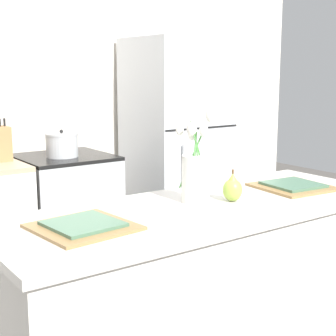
{
  "coord_description": "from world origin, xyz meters",
  "views": [
    {
      "loc": [
        -1.34,
        -1.61,
        1.47
      ],
      "look_at": [
        0.0,
        0.25,
        1.04
      ],
      "focal_mm": 55.0,
      "sensor_mm": 36.0,
      "label": 1
    }
  ],
  "objects_px": {
    "stove_range": "(67,220)",
    "knife_block": "(1,143)",
    "plate_setting_right": "(293,186)",
    "plate_setting_left": "(83,226)",
    "flower_vase": "(195,172)",
    "cooking_pot": "(62,145)",
    "refrigerator": "(176,150)",
    "pear_figurine": "(232,189)"
  },
  "relations": [
    {
      "from": "stove_range",
      "to": "refrigerator",
      "type": "relative_size",
      "value": 0.53
    },
    {
      "from": "stove_range",
      "to": "knife_block",
      "type": "relative_size",
      "value": 3.38
    },
    {
      "from": "stove_range",
      "to": "pear_figurine",
      "type": "bearing_deg",
      "value": -88.33
    },
    {
      "from": "stove_range",
      "to": "flower_vase",
      "type": "distance_m",
      "value": 1.65
    },
    {
      "from": "knife_block",
      "to": "cooking_pot",
      "type": "bearing_deg",
      "value": -12.32
    },
    {
      "from": "plate_setting_right",
      "to": "knife_block",
      "type": "xyz_separation_m",
      "value": [
        -0.87,
        1.64,
        0.09
      ]
    },
    {
      "from": "refrigerator",
      "to": "plate_setting_right",
      "type": "height_order",
      "value": "refrigerator"
    },
    {
      "from": "plate_setting_right",
      "to": "knife_block",
      "type": "distance_m",
      "value": 1.86
    },
    {
      "from": "pear_figurine",
      "to": "plate_setting_left",
      "type": "distance_m",
      "value": 0.71
    },
    {
      "from": "flower_vase",
      "to": "plate_setting_right",
      "type": "relative_size",
      "value": 1.12
    },
    {
      "from": "stove_range",
      "to": "knife_block",
      "type": "height_order",
      "value": "knife_block"
    },
    {
      "from": "plate_setting_left",
      "to": "plate_setting_right",
      "type": "height_order",
      "value": "same"
    },
    {
      "from": "cooking_pot",
      "to": "plate_setting_right",
      "type": "bearing_deg",
      "value": -72.58
    },
    {
      "from": "flower_vase",
      "to": "cooking_pot",
      "type": "bearing_deg",
      "value": 87.7
    },
    {
      "from": "plate_setting_left",
      "to": "cooking_pot",
      "type": "height_order",
      "value": "cooking_pot"
    },
    {
      "from": "pear_figurine",
      "to": "plate_setting_right",
      "type": "bearing_deg",
      "value": 2.15
    },
    {
      "from": "pear_figurine",
      "to": "plate_setting_left",
      "type": "relative_size",
      "value": 0.39
    },
    {
      "from": "cooking_pot",
      "to": "plate_setting_left",
      "type": "bearing_deg",
      "value": -111.76
    },
    {
      "from": "stove_range",
      "to": "cooking_pot",
      "type": "xyz_separation_m",
      "value": [
        -0.03,
        -0.04,
        0.54
      ]
    },
    {
      "from": "flower_vase",
      "to": "cooking_pot",
      "type": "distance_m",
      "value": 1.5
    },
    {
      "from": "pear_figurine",
      "to": "knife_block",
      "type": "xyz_separation_m",
      "value": [
        -0.46,
        1.66,
        0.05
      ]
    },
    {
      "from": "refrigerator",
      "to": "pear_figurine",
      "type": "xyz_separation_m",
      "value": [
        -0.9,
        -1.62,
        0.12
      ]
    },
    {
      "from": "refrigerator",
      "to": "pear_figurine",
      "type": "bearing_deg",
      "value": -119.1
    },
    {
      "from": "plate_setting_left",
      "to": "stove_range",
      "type": "bearing_deg",
      "value": 67.74
    },
    {
      "from": "plate_setting_left",
      "to": "cooking_pot",
      "type": "bearing_deg",
      "value": 68.24
    },
    {
      "from": "refrigerator",
      "to": "plate_setting_right",
      "type": "relative_size",
      "value": 4.84
    },
    {
      "from": "flower_vase",
      "to": "plate_setting_left",
      "type": "xyz_separation_m",
      "value": [
        -0.56,
        -0.07,
        -0.12
      ]
    },
    {
      "from": "refrigerator",
      "to": "plate_setting_left",
      "type": "bearing_deg",
      "value": -135.01
    },
    {
      "from": "refrigerator",
      "to": "plate_setting_right",
      "type": "distance_m",
      "value": 1.68
    },
    {
      "from": "refrigerator",
      "to": "flower_vase",
      "type": "relative_size",
      "value": 4.33
    },
    {
      "from": "plate_setting_left",
      "to": "plate_setting_right",
      "type": "relative_size",
      "value": 1.0
    },
    {
      "from": "stove_range",
      "to": "refrigerator",
      "type": "distance_m",
      "value": 1.03
    },
    {
      "from": "plate_setting_right",
      "to": "cooking_pot",
      "type": "height_order",
      "value": "cooking_pot"
    },
    {
      "from": "plate_setting_right",
      "to": "cooking_pot",
      "type": "relative_size",
      "value": 1.64
    },
    {
      "from": "knife_block",
      "to": "refrigerator",
      "type": "bearing_deg",
      "value": -1.63
    },
    {
      "from": "refrigerator",
      "to": "knife_block",
      "type": "xyz_separation_m",
      "value": [
        -1.36,
        0.04,
        0.16
      ]
    },
    {
      "from": "refrigerator",
      "to": "cooking_pot",
      "type": "relative_size",
      "value": 7.95
    },
    {
      "from": "flower_vase",
      "to": "cooking_pot",
      "type": "height_order",
      "value": "flower_vase"
    },
    {
      "from": "plate_setting_left",
      "to": "plate_setting_right",
      "type": "distance_m",
      "value": 1.11
    },
    {
      "from": "plate_setting_left",
      "to": "cooking_pot",
      "type": "xyz_separation_m",
      "value": [
        0.62,
        1.56,
        0.06
      ]
    },
    {
      "from": "plate_setting_right",
      "to": "knife_block",
      "type": "relative_size",
      "value": 1.32
    },
    {
      "from": "plate_setting_left",
      "to": "flower_vase",
      "type": "bearing_deg",
      "value": 6.7
    }
  ]
}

